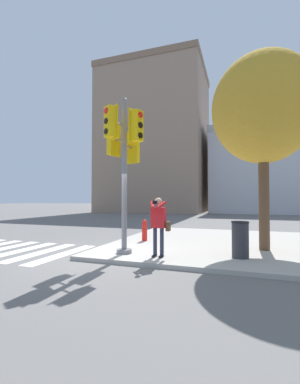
{
  "coord_description": "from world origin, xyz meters",
  "views": [
    {
      "loc": [
        4.06,
        -6.66,
        1.75
      ],
      "look_at": [
        1.61,
        0.35,
        1.95
      ],
      "focal_mm": 24.0,
      "sensor_mm": 36.0,
      "label": 1
    }
  ],
  "objects_px": {
    "person_photographer": "(159,221)",
    "trash_bin": "(240,239)",
    "traffic_signal_pole": "(124,150)",
    "street_tree": "(263,109)",
    "fire_hydrant": "(145,230)"
  },
  "relations": [
    {
      "from": "traffic_signal_pole",
      "to": "person_photographer",
      "type": "relative_size",
      "value": 2.84
    },
    {
      "from": "person_photographer",
      "to": "trash_bin",
      "type": "bearing_deg",
      "value": 16.04
    },
    {
      "from": "fire_hydrant",
      "to": "trash_bin",
      "type": "xyz_separation_m",
      "value": [
        3.51,
        -1.82,
        0.1
      ]
    },
    {
      "from": "fire_hydrant",
      "to": "trash_bin",
      "type": "distance_m",
      "value": 3.96
    },
    {
      "from": "street_tree",
      "to": "trash_bin",
      "type": "xyz_separation_m",
      "value": [
        -0.73,
        -1.4,
        -4.03
      ]
    },
    {
      "from": "traffic_signal_pole",
      "to": "fire_hydrant",
      "type": "distance_m",
      "value": 3.57
    },
    {
      "from": "traffic_signal_pole",
      "to": "fire_hydrant",
      "type": "height_order",
      "value": "traffic_signal_pole"
    },
    {
      "from": "traffic_signal_pole",
      "to": "street_tree",
      "type": "xyz_separation_m",
      "value": [
        4.05,
        1.91,
        1.43
      ]
    },
    {
      "from": "traffic_signal_pole",
      "to": "person_photographer",
      "type": "height_order",
      "value": "traffic_signal_pole"
    },
    {
      "from": "street_tree",
      "to": "trash_bin",
      "type": "distance_m",
      "value": 4.33
    },
    {
      "from": "person_photographer",
      "to": "fire_hydrant",
      "type": "xyz_separation_m",
      "value": [
        -1.34,
        2.45,
        -0.58
      ]
    },
    {
      "from": "traffic_signal_pole",
      "to": "trash_bin",
      "type": "xyz_separation_m",
      "value": [
        3.32,
        0.51,
        -2.6
      ]
    },
    {
      "from": "trash_bin",
      "to": "street_tree",
      "type": "bearing_deg",
      "value": 62.45
    },
    {
      "from": "street_tree",
      "to": "fire_hydrant",
      "type": "height_order",
      "value": "street_tree"
    },
    {
      "from": "fire_hydrant",
      "to": "street_tree",
      "type": "bearing_deg",
      "value": -5.65
    }
  ]
}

